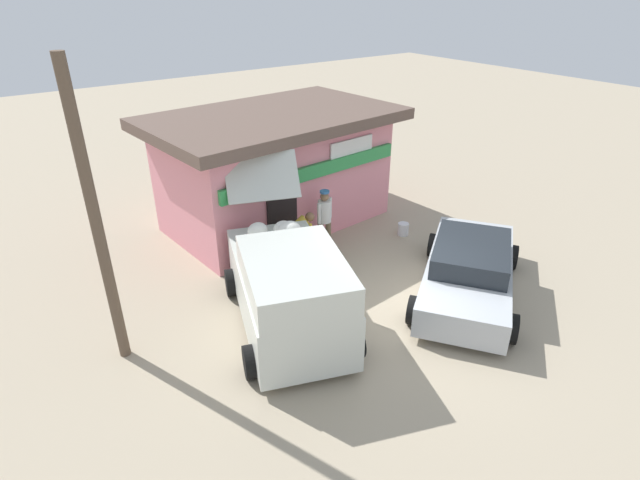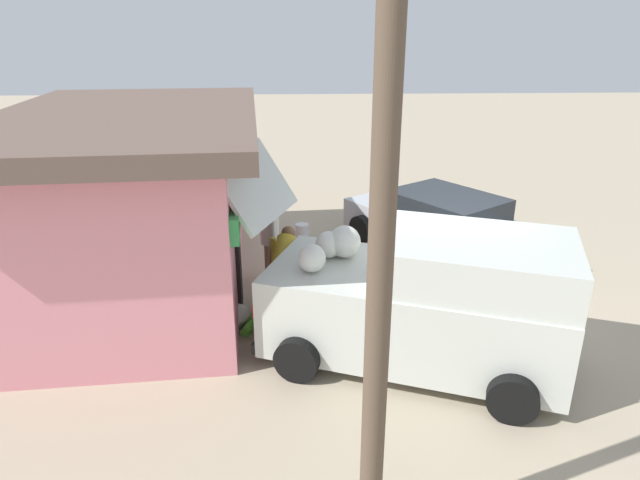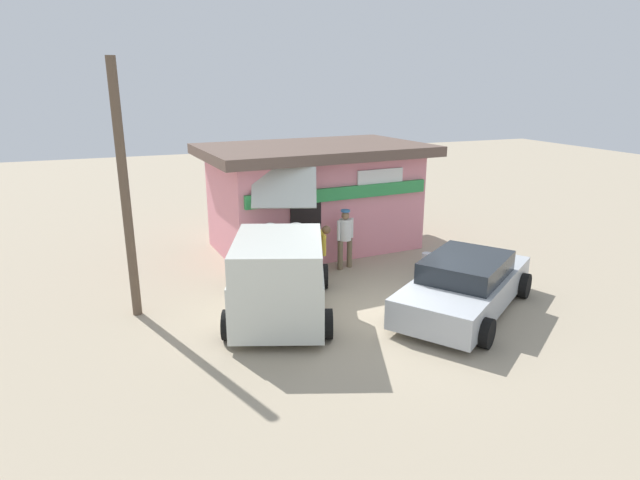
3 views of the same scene
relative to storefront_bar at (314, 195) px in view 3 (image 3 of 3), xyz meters
The scene contains 9 objects.
ground_plane 5.77m from the storefront_bar, 91.74° to the right, with size 60.00×60.00×0.00m, color tan.
storefront_bar is the anchor object (origin of this frame).
delivery_van 5.17m from the storefront_bar, 119.00° to the right, with size 3.31×5.01×2.89m.
parked_sedan 6.08m from the storefront_bar, 75.98° to the right, with size 4.66×4.02×1.27m.
vendor_standing 2.36m from the storefront_bar, 88.53° to the right, with size 0.55×0.43×1.67m.
customer_bending 2.82m from the storefront_bar, 111.21° to the right, with size 0.80×0.62×1.39m.
unloaded_banana_pile 2.71m from the storefront_bar, 130.17° to the right, with size 0.74×0.74×0.38m.
paint_bucket 3.98m from the storefront_bar, 50.43° to the right, with size 0.30×0.30×0.35m, color silver.
utility_pole 6.56m from the storefront_bar, 148.51° to the right, with size 0.20×0.20×5.50m, color brown.
Camera 3 is at (-5.47, -9.50, 4.99)m, focal length 29.68 mm.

